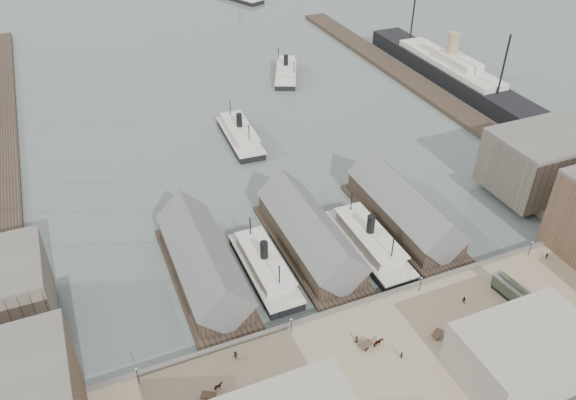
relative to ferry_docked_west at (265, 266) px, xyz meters
name	(u,v)px	position (x,y,z in m)	size (l,w,h in m)	color
ground	(342,295)	(13.00, -12.88, -2.32)	(900.00, 900.00, 0.00)	#4C5956
quay	(390,361)	(13.00, -32.88, -1.32)	(180.00, 30.00, 2.00)	#8B785D
seawall	(353,308)	(13.00, -18.08, -1.17)	(180.00, 1.20, 2.30)	#59544C
west_wharf	(1,144)	(-55.00, 87.12, -1.52)	(10.00, 220.00, 1.60)	#2D231C
east_wharf	(414,82)	(91.00, 77.12, -1.52)	(10.00, 180.00, 1.60)	#2D231C
ferry_shed_west	(203,263)	(-13.00, 4.00, 2.32)	(14.00, 42.00, 12.60)	#2D231C
ferry_shed_center	(310,234)	(13.00, 4.00, 2.32)	(14.00, 42.00, 12.60)	#2D231C
ferry_shed_east	(404,209)	(39.00, 4.00, 2.32)	(14.00, 42.00, 12.60)	#2D231C
warehouse_east_back	(544,162)	(81.00, 2.12, 7.18)	(28.00, 20.00, 15.00)	#60564C
street_bldg_center	(525,354)	(33.00, -44.88, 4.68)	(24.00, 16.00, 10.00)	gray
lamp_post_far_w	(137,373)	(-32.00, -19.88, 2.40)	(0.44, 0.44, 3.92)	black
lamp_post_near_w	(291,323)	(-2.00, -19.88, 2.40)	(0.44, 0.44, 3.92)	black
lamp_post_near_e	(421,281)	(28.00, -19.88, 2.40)	(0.44, 0.44, 3.92)	black
lamp_post_far_e	(531,246)	(58.00, -19.88, 2.40)	(0.44, 0.44, 3.92)	black
ferry_docked_west	(265,266)	(0.00, 0.00, 0.00)	(8.31, 27.69, 9.89)	black
ferry_docked_east	(369,242)	(26.00, -1.63, 0.16)	(8.88, 29.61, 10.58)	black
ferry_open_near	(240,134)	(15.12, 60.99, 0.04)	(9.79, 28.50, 10.05)	black
ferry_open_mid	(286,72)	(48.40, 102.69, -0.09)	(18.20, 27.54, 9.50)	black
ocean_steamer	(449,70)	(105.00, 75.39, 1.69)	(12.76, 93.22, 18.64)	black
tram	(514,293)	(44.56, -29.66, 1.59)	(3.91, 10.73, 3.73)	black
horse_cart_left	(216,389)	(-19.78, -27.29, 0.47)	(4.66, 3.47, 1.53)	black
horse_cart_center	(375,344)	(11.42, -29.38, 0.52)	(5.04, 2.26, 1.68)	black
horse_cart_right	(447,335)	(25.50, -32.95, 0.45)	(4.67, 3.50, 1.47)	black
pedestrian_2	(235,355)	(-14.16, -21.63, 0.59)	(1.17, 0.67, 1.81)	black
pedestrian_3	(323,395)	(-2.81, -35.92, 0.58)	(1.05, 0.44, 1.79)	black
pedestrian_4	(357,339)	(8.76, -26.98, 0.50)	(0.79, 0.52, 1.63)	black
pedestrian_5	(401,355)	(14.65, -33.75, 0.54)	(0.63, 0.46, 1.72)	black
pedestrian_6	(464,300)	(34.36, -26.71, 0.58)	(0.87, 0.68, 1.79)	black
pedestrian_7	(566,315)	(50.75, -38.14, 0.58)	(1.16, 0.66, 1.79)	black
pedestrian_8	(547,256)	(60.85, -22.45, 0.52)	(0.98, 0.41, 1.68)	black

